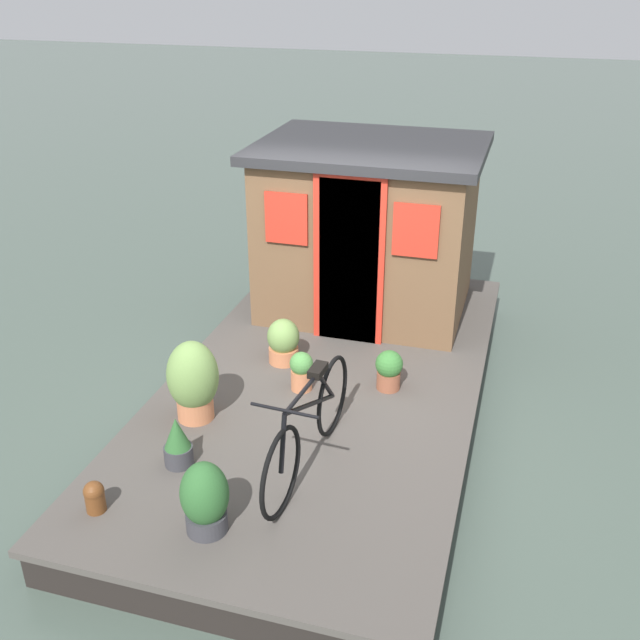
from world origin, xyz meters
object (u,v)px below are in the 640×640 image
potted_plant_thyme (283,341)px  potted_plant_succulent (177,443)px  potted_plant_lavender (193,380)px  mooring_bollard (95,496)px  houseboat_cabin (369,228)px  potted_plant_ivy (205,499)px  potted_plant_basil (301,370)px  potted_plant_sage (389,369)px  bicycle (309,427)px

potted_plant_thyme → potted_plant_succulent: size_ratio=1.07×
potted_plant_lavender → mooring_bollard: size_ratio=2.96×
houseboat_cabin → potted_plant_ivy: size_ratio=4.27×
potted_plant_basil → mooring_bollard: potted_plant_basil is taller
houseboat_cabin → potted_plant_sage: size_ratio=6.18×
potted_plant_basil → potted_plant_ivy: size_ratio=0.68×
mooring_bollard → potted_plant_sage: bearing=-36.8°
potted_plant_lavender → mooring_bollard: (-1.29, 0.18, -0.24)m
potted_plant_thyme → potted_plant_lavender: size_ratio=0.62×
houseboat_cabin → potted_plant_ivy: 3.94m
potted_plant_sage → potted_plant_ivy: bearing=159.3°
potted_plant_thyme → potted_plant_sage: potted_plant_thyme is taller
houseboat_cabin → mooring_bollard: size_ratio=9.58×
potted_plant_lavender → potted_plant_basil: bearing=-46.3°
potted_plant_succulent → potted_plant_lavender: potted_plant_lavender is taller
potted_plant_ivy → potted_plant_lavender: 1.42m
potted_plant_lavender → potted_plant_sage: potted_plant_lavender is taller
potted_plant_thyme → potted_plant_lavender: bearing=160.2°
potted_plant_thyme → potted_plant_ivy: 2.40m
potted_plant_succulent → mooring_bollard: bearing=153.4°
potted_plant_succulent → potted_plant_basil: potted_plant_succulent is taller
potted_plant_lavender → houseboat_cabin: bearing=-18.7°
potted_plant_thyme → potted_plant_lavender: 1.22m
bicycle → mooring_bollard: bearing=124.5°
potted_plant_ivy → mooring_bollard: (-0.04, 0.84, -0.14)m
potted_plant_thyme → potted_plant_ivy: (-2.39, -0.26, 0.05)m
mooring_bollard → bicycle: bearing=-55.5°
potted_plant_sage → houseboat_cabin: bearing=19.6°
potted_plant_lavender → potted_plant_sage: bearing=-57.9°
potted_plant_thyme → potted_plant_succulent: (-1.77, 0.26, -0.02)m
houseboat_cabin → potted_plant_sage: bearing=-160.4°
potted_plant_basil → potted_plant_lavender: size_ratio=0.52×
houseboat_cabin → potted_plant_ivy: bearing=176.7°
bicycle → potted_plant_lavender: bearing=71.3°
houseboat_cabin → potted_plant_thyme: bearing=162.1°
potted_plant_thyme → potted_plant_lavender: (-1.14, 0.41, 0.15)m
potted_plant_basil → mooring_bollard: size_ratio=1.53×
houseboat_cabin → mooring_bollard: 4.14m
potted_plant_thyme → mooring_bollard: (-2.43, 0.59, -0.09)m
houseboat_cabin → potted_plant_sage: houseboat_cabin is taller
bicycle → mooring_bollard: 1.62m
houseboat_cabin → potted_plant_succulent: size_ratio=5.57×
potted_plant_thyme → potted_plant_basil: 0.55m
potted_plant_basil → potted_plant_thyme: bearing=36.4°
potted_plant_succulent → potted_plant_basil: (1.33, -0.58, -0.01)m
bicycle → potted_plant_sage: 1.38m
potted_plant_succulent → potted_plant_ivy: bearing=-140.1°
houseboat_cabin → bicycle: houseboat_cabin is taller
houseboat_cabin → potted_plant_succulent: 3.42m
houseboat_cabin → potted_plant_succulent: (-3.26, 0.74, -0.73)m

